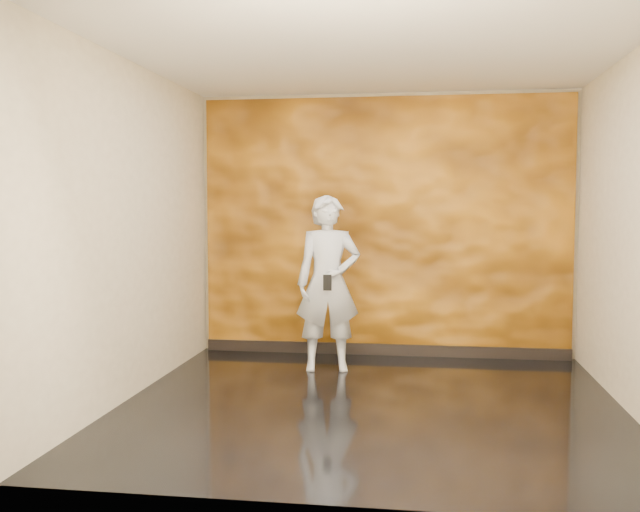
{
  "coord_description": "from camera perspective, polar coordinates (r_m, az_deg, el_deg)",
  "views": [
    {
      "loc": [
        0.41,
        -5.67,
        1.6
      ],
      "look_at": [
        -0.51,
        0.69,
        1.15
      ],
      "focal_mm": 40.0,
      "sensor_mm": 36.0,
      "label": 1
    }
  ],
  "objects": [
    {
      "name": "phone",
      "position": [
        6.71,
        0.59,
        -2.14
      ],
      "size": [
        0.08,
        0.02,
        0.15
      ],
      "primitive_type": "cube",
      "rotation": [
        0.0,
        0.0,
        0.05
      ],
      "color": "black",
      "rests_on": "man"
    },
    {
      "name": "room",
      "position": [
        5.69,
        4.11,
        1.98
      ],
      "size": [
        4.02,
        4.02,
        2.81
      ],
      "color": "black",
      "rests_on": "ground"
    },
    {
      "name": "baseboard",
      "position": [
        7.76,
        5.11,
        -7.46
      ],
      "size": [
        3.9,
        0.04,
        0.12
      ],
      "primitive_type": "cube",
      "color": "black",
      "rests_on": "ground"
    },
    {
      "name": "feature_wall",
      "position": [
        7.65,
        5.18,
        2.34
      ],
      "size": [
        3.9,
        0.06,
        2.75
      ],
      "primitive_type": "cube",
      "color": "orange",
      "rests_on": "ground"
    },
    {
      "name": "man",
      "position": [
        6.93,
        0.66,
        -2.18
      ],
      "size": [
        0.68,
        0.51,
        1.71
      ],
      "primitive_type": "imported",
      "rotation": [
        0.0,
        0.0,
        0.18
      ],
      "color": "#A6ACB5",
      "rests_on": "ground"
    }
  ]
}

